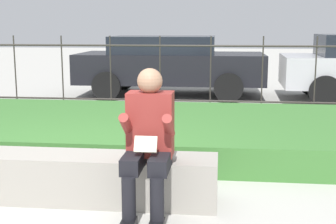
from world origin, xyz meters
The scene contains 6 objects.
ground_plane centered at (0.00, 0.00, 0.00)m, with size 60.00×60.00×0.00m, color #B2AFA8.
stone_bench centered at (-0.01, 0.00, 0.19)m, with size 3.00×0.46×0.43m.
person_seated_reader centered at (0.92, -0.26, 0.66)m, with size 0.42×0.73×1.23m.
grass_berm centered at (0.00, 2.15, 0.17)m, with size 10.81×2.89×0.35m.
iron_fence centered at (0.00, 4.15, 0.74)m, with size 8.81×0.03×1.40m.
car_parked_center centered at (0.33, 6.67, 0.73)m, with size 4.18×1.99×1.35m.
Camera 1 is at (1.50, -3.94, 1.57)m, focal length 50.00 mm.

